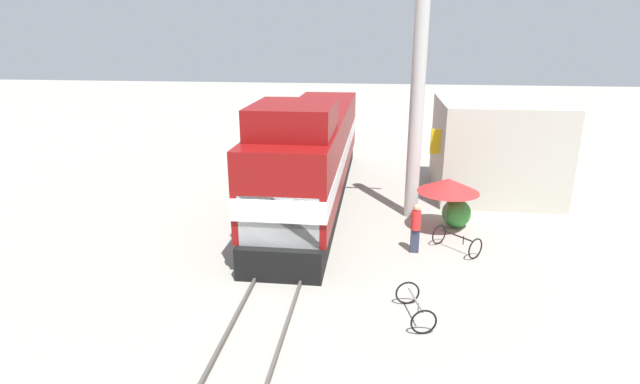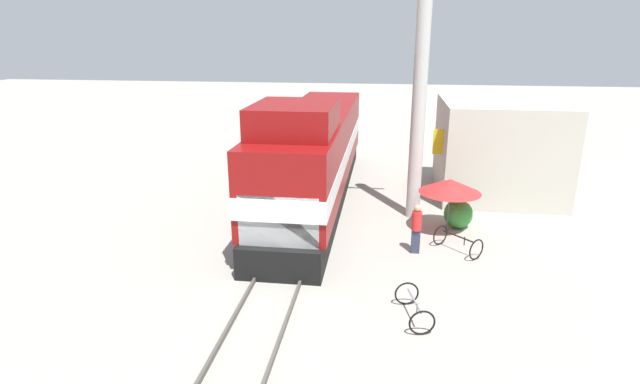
% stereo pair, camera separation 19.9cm
% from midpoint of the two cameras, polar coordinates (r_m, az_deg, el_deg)
% --- Properties ---
extents(ground_plane, '(120.00, 120.00, 0.00)m').
position_cam_midpoint_polar(ground_plane, '(19.38, -2.71, -4.70)').
color(ground_plane, gray).
extents(rail_near, '(0.08, 28.92, 0.15)m').
position_cam_midpoint_polar(rail_near, '(19.48, -4.81, -4.39)').
color(rail_near, '#4C4742').
rests_on(rail_near, ground_plane).
extents(rail_far, '(0.08, 28.92, 0.15)m').
position_cam_midpoint_polar(rail_far, '(19.25, -0.60, -4.60)').
color(rail_far, '#4C4742').
rests_on(rail_far, ground_plane).
extents(locomotive, '(3.00, 16.54, 5.09)m').
position_cam_midpoint_polar(locomotive, '(22.15, -1.23, 4.11)').
color(locomotive, black).
rests_on(locomotive, ground_plane).
extents(utility_pole, '(1.80, 0.56, 10.33)m').
position_cam_midpoint_polar(utility_pole, '(20.29, 10.81, 11.22)').
color(utility_pole, '#B2B2AD').
rests_on(utility_pole, ground_plane).
extents(vendor_umbrella, '(2.36, 2.36, 2.12)m').
position_cam_midpoint_polar(vendor_umbrella, '(19.58, 14.20, 0.75)').
color(vendor_umbrella, '#4C4C4C').
rests_on(vendor_umbrella, ground_plane).
extents(billboard_sign, '(2.19, 0.12, 3.26)m').
position_cam_midpoint_polar(billboard_sign, '(23.43, 14.90, 5.03)').
color(billboard_sign, '#595959').
rests_on(billboard_sign, ground_plane).
extents(shrub_cluster, '(1.13, 1.13, 1.13)m').
position_cam_midpoint_polar(shrub_cluster, '(20.49, 15.06, -2.35)').
color(shrub_cluster, '#388C38').
rests_on(shrub_cluster, ground_plane).
extents(person_bystander, '(0.34, 0.34, 1.79)m').
position_cam_midpoint_polar(person_bystander, '(17.67, 10.55, -3.86)').
color(person_bystander, '#2D3347').
rests_on(person_bystander, ground_plane).
extents(bicycle, '(1.66, 1.68, 0.75)m').
position_cam_midpoint_polar(bicycle, '(18.29, 15.05, -5.44)').
color(bicycle, black).
rests_on(bicycle, ground_plane).
extents(bicycle_spare, '(1.04, 1.67, 0.70)m').
position_cam_midpoint_polar(bicycle_spare, '(13.99, 10.42, -12.74)').
color(bicycle_spare, black).
rests_on(bicycle_spare, ground_plane).
extents(building_block_distant, '(5.39, 5.64, 4.42)m').
position_cam_midpoint_polar(building_block_distant, '(24.99, 19.17, 4.78)').
color(building_block_distant, '#B7B2A3').
rests_on(building_block_distant, ground_plane).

